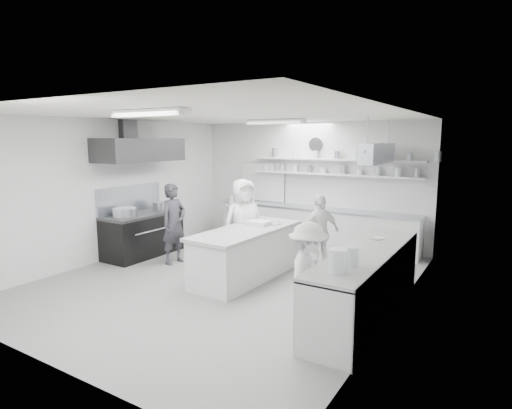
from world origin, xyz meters
The scene contains 27 objects.
floor centered at (0.00, 0.00, -0.01)m, with size 6.00×7.00×0.02m, color gray.
ceiling centered at (0.00, 0.00, 3.01)m, with size 6.00×7.00×0.02m, color white.
wall_back centered at (0.00, 3.50, 1.50)m, with size 6.00×0.04×3.00m, color silver.
wall_front centered at (0.00, -3.50, 1.50)m, with size 6.00×0.04×3.00m, color silver.
wall_left centered at (-3.00, 0.00, 1.50)m, with size 0.04×7.00×3.00m, color silver.
wall_right centered at (3.00, 0.00, 1.50)m, with size 0.04×7.00×3.00m, color silver.
stove centered at (-2.60, 0.40, 0.45)m, with size 0.80×1.80×0.90m, color black.
exhaust_hood centered at (-2.60, 0.40, 2.35)m, with size 0.85×2.00×0.50m, color #343435.
back_counter centered at (0.30, 3.20, 0.46)m, with size 5.00×0.60×0.92m, color silver.
shelf_lower centered at (0.70, 3.37, 1.75)m, with size 4.20×0.26×0.04m, color silver.
shelf_upper centered at (0.70, 3.37, 2.10)m, with size 4.20×0.26×0.04m, color silver.
pass_through_window centered at (-1.30, 3.48, 1.45)m, with size 1.30×0.04×1.00m, color black.
wall_clock centered at (0.20, 3.46, 2.45)m, with size 0.32×0.32×0.05m, color silver.
right_counter centered at (2.65, -0.20, 0.47)m, with size 0.74×3.30×0.94m, color silver.
pot_rack centered at (2.00, 2.40, 2.30)m, with size 0.30×1.60×0.40m, color #A7ADB8.
light_fixture_front centered at (0.00, -1.80, 2.94)m, with size 1.30×0.25×0.10m, color silver.
light_fixture_rear centered at (0.00, 1.80, 2.94)m, with size 1.30×0.25×0.10m, color silver.
prep_island centered at (0.23, 0.31, 0.44)m, with size 0.90×2.41×0.89m, color silver.
stove_pot centered at (-2.60, -0.06, 1.02)m, with size 0.46×0.46×0.22m, color #A7ADB8.
cook_stove centered at (-1.58, 0.31, 0.84)m, with size 0.61×0.40×1.68m, color #2D2C33.
cook_back centered at (-1.64, 2.80, 0.79)m, with size 0.76×0.60×1.57m, color white.
cook_island_left centered at (-0.24, 0.91, 0.90)m, with size 0.88×0.57×1.80m, color white.
cook_island_right centered at (1.20, 1.48, 0.76)m, with size 0.89×0.37×1.52m, color white.
cook_right centered at (2.08, -1.01, 0.74)m, with size 0.96×0.55×1.48m, color white.
bowl_island_a centered at (0.43, 0.96, 0.92)m, with size 0.27×0.27×0.07m, color #A7ADB8.
bowl_island_b centered at (0.01, 0.94, 0.92)m, with size 0.20×0.20×0.06m, color silver.
bowl_right centered at (2.53, 0.62, 0.97)m, with size 0.25×0.25×0.06m, color silver.
Camera 1 is at (4.38, -6.09, 2.59)m, focal length 29.52 mm.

